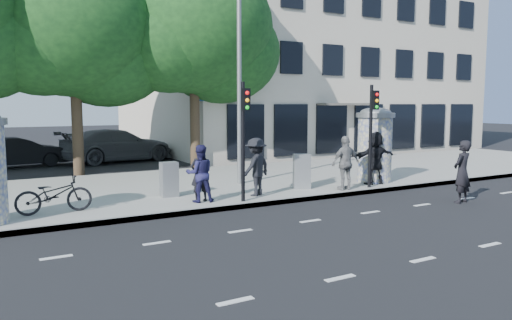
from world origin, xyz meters
TOP-DOWN VIEW (x-y plane):
  - ground at (0.00, 0.00)m, footprint 120.00×120.00m
  - sidewalk at (0.00, 7.50)m, footprint 40.00×8.00m
  - curb at (0.00, 3.55)m, footprint 40.00×0.10m
  - lane_dash_near at (0.00, -2.20)m, footprint 32.00×0.12m
  - lane_dash_far at (0.00, 1.40)m, footprint 32.00×0.12m
  - ad_column_right at (5.20, 4.70)m, footprint 1.36×1.36m
  - traffic_pole_near at (-0.60, 3.79)m, footprint 0.22×0.31m
  - traffic_pole_far at (4.20, 3.79)m, footprint 0.22×0.31m
  - street_lamp at (0.80, 6.63)m, footprint 0.25×0.93m
  - tree_near_left at (-3.50, 12.70)m, footprint 6.80×6.80m
  - tree_center at (1.50, 12.30)m, footprint 7.00×7.00m
  - building at (12.00, 19.99)m, footprint 20.30×15.85m
  - ped_b at (-1.70, 4.41)m, footprint 0.60×0.42m
  - ped_c at (-1.72, 4.36)m, footprint 0.92×0.80m
  - ped_d at (0.15, 4.42)m, footprint 1.30×1.04m
  - ped_e at (3.17, 3.85)m, footprint 1.05×0.63m
  - ped_f at (4.80, 4.25)m, footprint 1.77×0.85m
  - man_road at (5.28, 1.08)m, footprint 0.76×0.58m
  - bicycle at (-5.54, 4.85)m, footprint 0.67×1.86m
  - cabinet_left at (-2.20, 5.57)m, footprint 0.51×0.38m
  - cabinet_right at (2.11, 4.79)m, footprint 0.66×0.58m
  - car_mid at (-5.36, 16.81)m, footprint 1.94×4.31m
  - car_right at (-0.87, 16.77)m, footprint 3.26×5.99m

SIDE VIEW (x-z plane):
  - ground at x=0.00m, z-range 0.00..0.00m
  - lane_dash_near at x=0.00m, z-range 0.00..0.01m
  - lane_dash_far at x=0.00m, z-range 0.00..0.01m
  - sidewalk at x=0.00m, z-range 0.00..0.15m
  - curb at x=0.00m, z-range -0.01..0.15m
  - bicycle at x=-5.54m, z-range 0.15..1.12m
  - cabinet_left at x=-2.20m, z-range 0.15..1.20m
  - car_mid at x=-5.36m, z-range 0.00..1.37m
  - cabinet_right at x=2.11m, z-range 0.15..1.28m
  - car_right at x=-0.87m, z-range 0.00..1.65m
  - man_road at x=5.28m, z-range 0.00..1.86m
  - ped_b at x=-1.70m, z-range 0.15..1.72m
  - ped_c at x=-1.72m, z-range 0.15..1.78m
  - ped_e at x=3.17m, z-range 0.15..1.90m
  - ped_d at x=0.15m, z-range 0.15..1.91m
  - ped_f at x=4.80m, z-range 0.15..1.99m
  - ad_column_right at x=5.20m, z-range 0.21..2.86m
  - traffic_pole_near at x=-0.60m, z-range 0.53..3.93m
  - traffic_pole_far at x=4.20m, z-range 0.53..3.93m
  - street_lamp at x=0.80m, z-range 0.79..8.79m
  - building at x=12.00m, z-range -0.01..11.99m
  - tree_near_left at x=-3.50m, z-range 1.58..10.55m
  - tree_center at x=1.50m, z-range 1.66..10.96m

